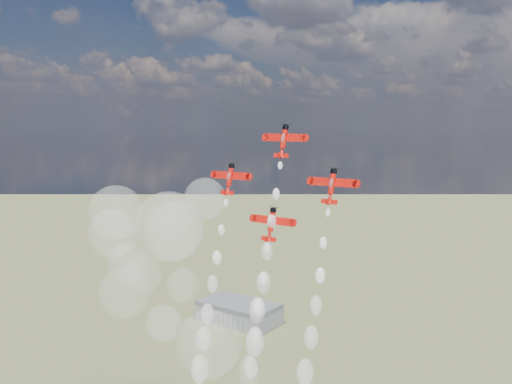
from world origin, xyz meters
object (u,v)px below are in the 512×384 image
(plane_left, at_px, (230,178))
(plane_lead, at_px, (284,140))
(hangar, at_px, (239,312))
(plane_slot, at_px, (271,223))
(plane_right, at_px, (332,185))

(plane_left, bearing_deg, plane_lead, 10.39)
(hangar, relative_size, plane_left, 4.59)
(hangar, bearing_deg, plane_lead, -50.38)
(plane_slot, bearing_deg, plane_right, 10.39)
(plane_left, bearing_deg, plane_slot, -10.39)
(hangar, xyz_separation_m, plane_slot, (135.25, -168.39, 96.91))
(plane_slot, bearing_deg, plane_lead, 90.00)
(hangar, height_order, plane_right, plane_right)
(hangar, relative_size, plane_lead, 4.59)
(plane_lead, distance_m, plane_slot, 19.20)
(hangar, xyz_separation_m, plane_lead, (135.25, -163.36, 115.45))
(plane_right, distance_m, plane_slot, 16.74)
(plane_left, distance_m, plane_slot, 16.74)
(plane_lead, relative_size, plane_left, 1.00)
(plane_left, bearing_deg, hangar, 126.23)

